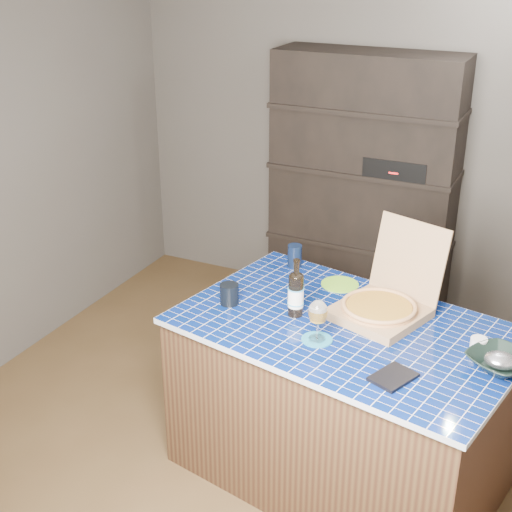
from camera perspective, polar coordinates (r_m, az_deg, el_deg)
The scene contains 14 objects.
room at distance 3.35m, azimuth 0.90°, elevation 3.34°, with size 3.50×3.50×3.50m.
shelving_unit at distance 4.82m, azimuth 8.60°, elevation 5.29°, with size 1.20×0.41×1.80m.
kitchen_island at distance 3.50m, azimuth 6.96°, elevation -11.44°, with size 1.67×1.24×0.83m.
pizza_box at distance 3.36m, azimuth 10.06°, elevation -3.85°, with size 0.50×0.55×0.41m.
mead_bottle at distance 3.29m, azimuth 3.20°, elevation -3.00°, with size 0.08×0.08×0.28m.
teal_trivet at distance 3.15m, azimuth 4.89°, elevation -6.68°, with size 0.14×0.14×0.01m, color teal.
wine_glass at distance 3.09m, azimuth 4.98°, elevation -4.58°, with size 0.08×0.08×0.19m.
tumbler at distance 3.42m, azimuth -2.14°, elevation -3.06°, with size 0.09×0.09×0.10m, color black.
dvd_case at distance 2.94m, azimuth 10.91°, elevation -9.49°, with size 0.13×0.18×0.01m, color black.
bowl at distance 3.10m, azimuth 18.97°, elevation -8.04°, with size 0.25×0.25×0.06m, color black.
foil_contents at distance 3.09m, azimuth 18.99°, elevation -7.89°, with size 0.13×0.11×0.06m, color silver.
white_jar at distance 3.19m, azimuth 17.37°, elevation -6.79°, with size 0.07×0.07×0.06m, color silver.
navy_cup at distance 3.80m, azimuth 3.12°, elevation 0.02°, with size 0.08×0.08×0.12m, color black.
green_trivet at distance 3.64m, azimuth 6.73°, elevation -2.26°, with size 0.19×0.19×0.01m, color #74BD28.
Camera 1 is at (1.31, -2.85, 2.44)m, focal length 50.00 mm.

